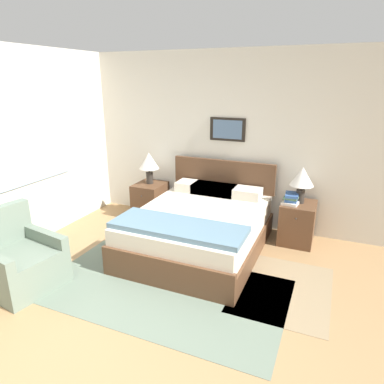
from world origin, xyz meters
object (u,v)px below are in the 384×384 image
object	(u,v)px
bed	(200,227)
nightstand_near_window	(150,201)
table_lamp_by_door	(302,178)
nightstand_by_door	(297,223)
armchair	(18,261)
table_lamp_near_window	(149,162)

from	to	relation	value
bed	nightstand_near_window	xyz separation A→B (m)	(-1.17, 0.72, -0.02)
table_lamp_by_door	bed	bearing A→B (deg)	-147.25
table_lamp_by_door	nightstand_by_door	bearing A→B (deg)	-93.14
armchair	table_lamp_near_window	size ratio (longest dim) A/B	1.76
nightstand_near_window	nightstand_by_door	world-z (taller)	same
table_lamp_near_window	table_lamp_by_door	size ratio (longest dim) A/B	1.00
bed	table_lamp_by_door	distance (m)	1.52
bed	table_lamp_by_door	world-z (taller)	table_lamp_by_door
bed	table_lamp_by_door	size ratio (longest dim) A/B	4.04
armchair	nightstand_near_window	bearing A→B (deg)	-179.73
table_lamp_near_window	table_lamp_by_door	bearing A→B (deg)	0.00
armchair	nightstand_by_door	size ratio (longest dim) A/B	1.53
bed	table_lamp_by_door	bearing A→B (deg)	32.75
nightstand_near_window	table_lamp_by_door	xyz separation A→B (m)	(2.34, 0.03, 0.64)
nightstand_by_door	nightstand_near_window	bearing A→B (deg)	180.00
bed	nightstand_by_door	xyz separation A→B (m)	(1.17, 0.72, -0.02)
nightstand_by_door	table_lamp_by_door	distance (m)	0.64
table_lamp_near_window	table_lamp_by_door	xyz separation A→B (m)	(2.35, 0.00, 0.00)
bed	nightstand_by_door	world-z (taller)	bed
nightstand_by_door	armchair	bearing A→B (deg)	-139.62
nightstand_near_window	nightstand_by_door	distance (m)	2.33
bed	nightstand_near_window	world-z (taller)	bed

